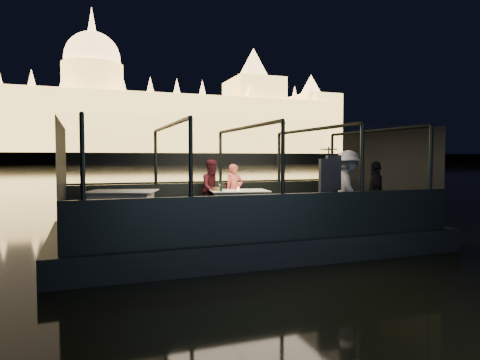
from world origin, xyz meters
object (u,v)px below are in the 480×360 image
object	(u,v)px
dining_table_aft	(122,209)
chair_port_left	(217,201)
person_woman_coral	(234,189)
dining_table_central	(239,205)
coat_stand	(328,190)
person_man_maroon	(213,189)
passenger_dark	(375,190)
wine_bottle	(221,185)
passenger_stripe	(348,190)
chair_port_right	(231,200)

from	to	relation	value
dining_table_aft	chair_port_left	size ratio (longest dim) A/B	1.68
person_woman_coral	dining_table_central	bearing A→B (deg)	-106.60
coat_stand	person_man_maroon	distance (m)	3.47
chair_port_left	passenger_dark	distance (m)	4.06
dining_table_aft	person_woman_coral	size ratio (longest dim) A/B	1.09
dining_table_aft	wine_bottle	bearing A→B (deg)	-8.02
dining_table_central	wine_bottle	size ratio (longest dim) A/B	4.56
passenger_stripe	passenger_dark	distance (m)	0.69
chair_port_left	wine_bottle	distance (m)	1.00
passenger_dark	dining_table_central	bearing A→B (deg)	-98.14
chair_port_left	person_woman_coral	size ratio (longest dim) A/B	0.65
chair_port_right	coat_stand	distance (m)	3.17
dining_table_aft	coat_stand	world-z (taller)	coat_stand
passenger_dark	chair_port_right	bearing A→B (deg)	-104.82
coat_stand	person_woman_coral	size ratio (longest dim) A/B	1.28
chair_port_right	person_woman_coral	world-z (taller)	person_woman_coral
dining_table_aft	person_woman_coral	distance (m)	3.11
person_man_maroon	passenger_dark	world-z (taller)	passenger_dark
dining_table_central	person_man_maroon	bearing A→B (deg)	124.11
passenger_dark	wine_bottle	bearing A→B (deg)	-89.67
dining_table_aft	chair_port_left	xyz separation A→B (m)	(2.48, 0.54, 0.06)
chair_port_left	person_woman_coral	xyz separation A→B (m)	(0.54, 0.10, 0.30)
passenger_dark	coat_stand	bearing A→B (deg)	-50.02
chair_port_left	person_woman_coral	distance (m)	0.62
person_man_maroon	passenger_stripe	world-z (taller)	passenger_stripe
coat_stand	person_woman_coral	world-z (taller)	coat_stand
person_man_maroon	passenger_stripe	bearing A→B (deg)	-58.02
chair_port_left	person_man_maroon	world-z (taller)	person_man_maroon
passenger_stripe	person_man_maroon	bearing A→B (deg)	57.40
person_woman_coral	person_man_maroon	xyz separation A→B (m)	(-0.61, -0.01, 0.00)
dining_table_central	chair_port_right	distance (m)	0.58
dining_table_central	wine_bottle	bearing A→B (deg)	-156.66
dining_table_central	dining_table_aft	xyz separation A→B (m)	(-2.89, 0.09, 0.00)
dining_table_central	chair_port_right	world-z (taller)	chair_port_right
dining_table_central	wine_bottle	distance (m)	0.81
coat_stand	wine_bottle	xyz separation A→B (m)	(-1.76, 2.06, 0.02)
chair_port_left	passenger_dark	xyz separation A→B (m)	(3.02, -2.69, 0.40)
person_woman_coral	passenger_dark	world-z (taller)	passenger_dark
chair_port_right	wine_bottle	world-z (taller)	wine_bottle
person_woman_coral	wine_bottle	bearing A→B (deg)	-132.15
passenger_dark	passenger_stripe	bearing A→B (deg)	-67.56
chair_port_right	person_woman_coral	size ratio (longest dim) A/B	0.57
person_woman_coral	passenger_stripe	size ratio (longest dim) A/B	0.81
person_man_maroon	passenger_dark	xyz separation A→B (m)	(3.09, -2.78, 0.10)
person_woman_coral	dining_table_aft	bearing A→B (deg)	-175.03
coat_stand	passenger_dark	xyz separation A→B (m)	(1.40, 0.24, -0.05)
coat_stand	passenger_dark	size ratio (longest dim) A/B	1.20
dining_table_aft	chair_port_right	distance (m)	2.91
coat_stand	person_man_maroon	bearing A→B (deg)	119.23
coat_stand	person_woman_coral	xyz separation A→B (m)	(-1.08, 3.03, -0.15)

